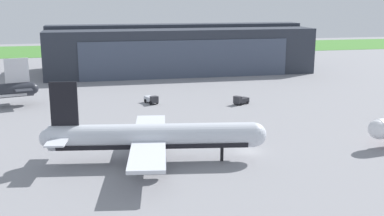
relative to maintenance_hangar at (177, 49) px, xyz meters
name	(u,v)px	position (x,y,z in m)	size (l,w,h in m)	color
ground_plane	(248,151)	(-4.87, -98.47, -8.25)	(440.00, 440.00, 0.00)	gray
grass_field_strip	(142,49)	(-4.87, 79.04, -8.21)	(440.00, 56.00, 0.08)	#458133
maintenance_hangar	(177,49)	(0.00, 0.00, 0.00)	(94.73, 36.48, 17.42)	#2D333D
airliner_near_right	(154,137)	(-22.35, -100.69, -3.89)	(37.61, 31.57, 13.98)	silver
pushback_tractor	(151,99)	(-16.93, -55.07, -7.14)	(3.50, 5.20, 2.15)	#2D2D33
baggage_tug	(241,100)	(5.70, -60.99, -7.18)	(4.64, 3.95, 2.28)	#2D2D33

